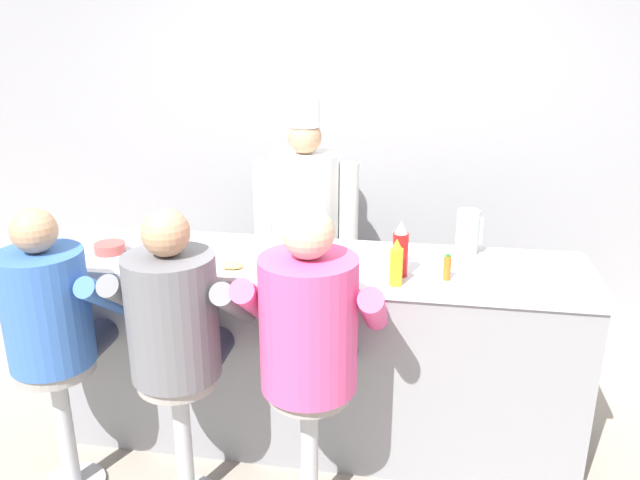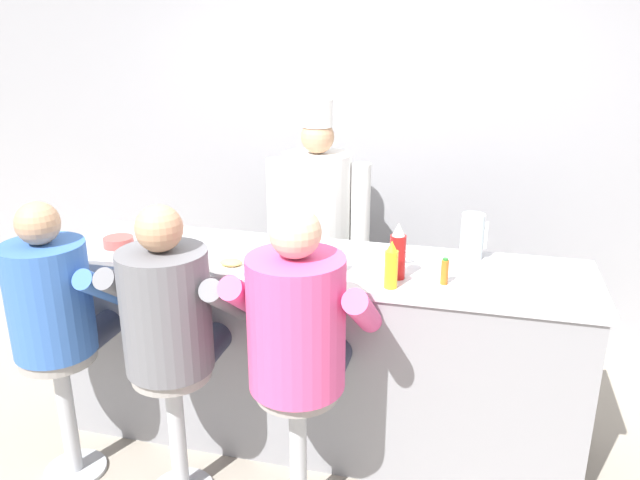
% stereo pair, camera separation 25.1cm
% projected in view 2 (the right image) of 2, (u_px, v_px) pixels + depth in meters
% --- Properties ---
extents(ground_plane, '(20.00, 20.00, 0.00)m').
position_uv_depth(ground_plane, '(299.00, 470.00, 3.19)').
color(ground_plane, '#9E9384').
extents(wall_back, '(10.00, 0.06, 2.70)m').
position_uv_depth(wall_back, '(368.00, 146.00, 4.39)').
color(wall_back, '#99999E').
rests_on(wall_back, ground_plane).
extents(diner_counter, '(2.74, 0.69, 1.03)m').
position_uv_depth(diner_counter, '(316.00, 349.00, 3.33)').
color(diner_counter, gray).
rests_on(diner_counter, ground_plane).
extents(ketchup_bottle_red, '(0.07, 0.07, 0.27)m').
position_uv_depth(ketchup_bottle_red, '(398.00, 253.00, 2.90)').
color(ketchup_bottle_red, red).
rests_on(ketchup_bottle_red, diner_counter).
extents(mustard_bottle_yellow, '(0.06, 0.06, 0.22)m').
position_uv_depth(mustard_bottle_yellow, '(391.00, 266.00, 2.80)').
color(mustard_bottle_yellow, yellow).
rests_on(mustard_bottle_yellow, diner_counter).
extents(hot_sauce_bottle_orange, '(0.03, 0.03, 0.13)m').
position_uv_depth(hot_sauce_bottle_orange, '(445.00, 272.00, 2.85)').
color(hot_sauce_bottle_orange, orange).
rests_on(hot_sauce_bottle_orange, diner_counter).
extents(water_pitcher_clear, '(0.13, 0.12, 0.23)m').
position_uv_depth(water_pitcher_clear, '(472.00, 236.00, 3.15)').
color(water_pitcher_clear, silver).
rests_on(water_pitcher_clear, diner_counter).
extents(breakfast_plate, '(0.25, 0.25, 0.05)m').
position_uv_depth(breakfast_plate, '(231.00, 266.00, 3.05)').
color(breakfast_plate, white).
rests_on(breakfast_plate, diner_counter).
extents(cereal_bowl, '(0.16, 0.16, 0.05)m').
position_uv_depth(cereal_bowl, '(119.00, 242.00, 3.35)').
color(cereal_bowl, '#B24C47').
rests_on(cereal_bowl, diner_counter).
extents(coffee_mug_white, '(0.14, 0.09, 0.08)m').
position_uv_depth(coffee_mug_white, '(395.00, 255.00, 3.12)').
color(coffee_mug_white, white).
rests_on(coffee_mug_white, diner_counter).
extents(napkin_dispenser_chrome, '(0.10, 0.06, 0.12)m').
position_uv_depth(napkin_dispenser_chrome, '(330.00, 260.00, 2.98)').
color(napkin_dispenser_chrome, silver).
rests_on(napkin_dispenser_chrome, diner_counter).
extents(diner_seated_blue, '(0.57, 0.57, 1.43)m').
position_uv_depth(diner_seated_blue, '(55.00, 308.00, 2.92)').
color(diner_seated_blue, '#B2B5BA').
rests_on(diner_seated_blue, ground_plane).
extents(diner_seated_grey, '(0.60, 0.59, 1.45)m').
position_uv_depth(diner_seated_grey, '(171.00, 319.00, 2.77)').
color(diner_seated_grey, '#B2B5BA').
rests_on(diner_seated_grey, ground_plane).
extents(diner_seated_pink, '(0.62, 0.62, 1.49)m').
position_uv_depth(diner_seated_pink, '(299.00, 331.00, 2.63)').
color(diner_seated_pink, '#B2B5BA').
rests_on(diner_seated_pink, ground_plane).
extents(cook_in_whites_near, '(0.68, 0.43, 1.73)m').
position_uv_depth(cook_in_whites_near, '(318.00, 223.00, 4.01)').
color(cook_in_whites_near, '#232328').
rests_on(cook_in_whites_near, ground_plane).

